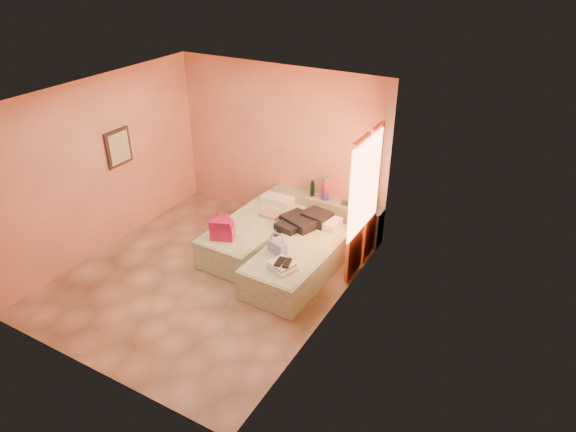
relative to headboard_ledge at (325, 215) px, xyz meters
name	(u,v)px	position (x,y,z in m)	size (l,w,h in m)	color
ground	(208,276)	(-0.98, -2.10, -0.33)	(4.50, 4.50, 0.00)	tan
room_walls	(234,159)	(-0.77, -1.53, 1.46)	(4.02, 4.51, 2.81)	#E79D7B
headboard_ledge	(325,215)	(0.00, 0.00, 0.00)	(2.05, 0.30, 0.65)	#ADB594
bed_left	(254,235)	(-0.79, -1.05, -0.08)	(0.90, 2.00, 0.50)	#C5E6B9
bed_right	(299,261)	(0.24, -1.38, -0.08)	(0.90, 2.00, 0.50)	#C5E6B9
water_bottle	(312,189)	(-0.25, -0.01, 0.46)	(0.08, 0.08, 0.28)	#123219
rainbow_box	(325,188)	(0.00, -0.03, 0.54)	(0.10, 0.10, 0.43)	#B0154A
small_dish	(301,191)	(-0.50, 0.06, 0.34)	(0.11, 0.11, 0.03)	#4C8D6F
green_book	(347,203)	(0.40, 0.01, 0.34)	(0.18, 0.13, 0.03)	#284B2E
flower_vase	(370,203)	(0.81, -0.03, 0.47)	(0.22, 0.22, 0.29)	silver
magenta_handbag	(222,229)	(-0.92, -1.74, 0.34)	(0.36, 0.20, 0.34)	#B0154A
khaki_garment	(271,214)	(-0.65, -0.74, 0.20)	(0.33, 0.27, 0.06)	tan
clothes_pile	(303,221)	(-0.02, -0.78, 0.27)	(0.62, 0.62, 0.19)	black
blue_handbag	(277,247)	(0.02, -1.68, 0.27)	(0.31, 0.13, 0.20)	#4553A6
towel_stack	(282,266)	(0.30, -2.01, 0.23)	(0.35, 0.30, 0.10)	silver
sandal_pair	(283,263)	(0.31, -2.00, 0.29)	(0.18, 0.24, 0.02)	black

